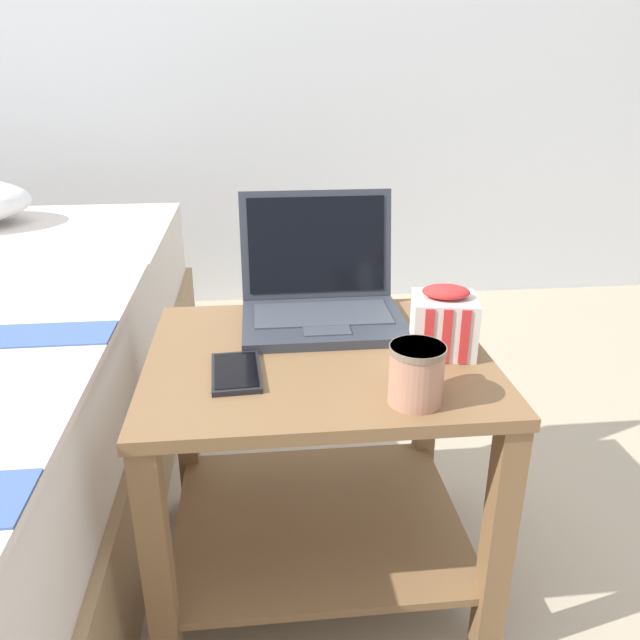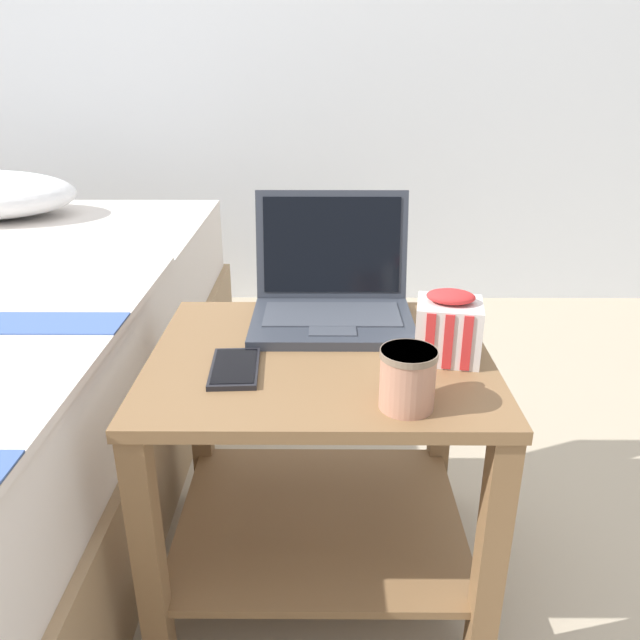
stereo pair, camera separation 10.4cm
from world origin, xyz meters
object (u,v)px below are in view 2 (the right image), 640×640
at_px(laptop, 332,296).
at_px(cell_phone, 235,368).
at_px(snack_bag, 448,328).
at_px(mug_front_left, 409,375).

height_order(laptop, cell_phone, laptop).
bearing_deg(snack_bag, mug_front_left, -117.91).
xyz_separation_m(laptop, mug_front_left, (0.11, -0.35, 0.00)).
height_order(mug_front_left, cell_phone, mug_front_left).
relative_size(mug_front_left, snack_bag, 0.89).
bearing_deg(laptop, mug_front_left, -72.43).
height_order(laptop, snack_bag, laptop).
distance_m(mug_front_left, cell_phone, 0.30).
height_order(laptop, mug_front_left, laptop).
distance_m(laptop, snack_bag, 0.27).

